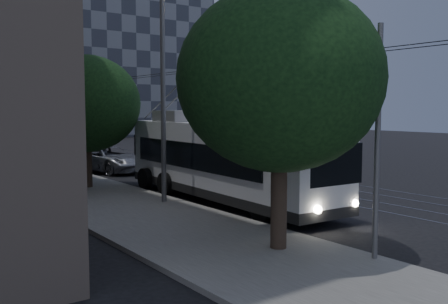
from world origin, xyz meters
TOP-DOWN VIEW (x-y plane):
  - ground at (0.00, 0.00)m, footprint 120.00×120.00m
  - sidewalk at (-7.50, 20.00)m, footprint 5.00×90.00m
  - tram_rails at (2.50, 20.00)m, footprint 4.52×90.00m
  - overhead_wires at (-4.97, 20.00)m, footprint 2.23×90.00m
  - building_distant_right at (18.00, 55.00)m, footprint 22.00×18.00m
  - trolleybus at (-3.33, -0.63)m, footprint 3.25×12.90m
  - pickup_silver at (-3.33, 11.33)m, footprint 4.01×6.25m
  - car_white_a at (-4.30, 14.67)m, footprint 2.13×4.40m
  - car_white_b at (-2.70, 19.57)m, footprint 3.43×5.32m
  - car_white_c at (-2.70, 29.00)m, footprint 2.94×4.51m
  - car_white_d at (-3.37, 30.32)m, footprint 2.89×4.57m
  - tree_0 at (-6.63, -7.86)m, footprint 5.49×5.49m
  - tree_1 at (-6.90, 5.43)m, footprint 5.16×5.16m
  - tree_2 at (-6.50, 12.36)m, footprint 4.72×4.72m
  - tree_3 at (-7.00, 20.18)m, footprint 4.70×4.70m
  - tree_4 at (-6.50, 24.00)m, footprint 5.22×5.22m
  - streetlamp_near at (-5.39, -0.07)m, footprint 2.25×0.44m
  - streetlamp_far at (-5.38, 21.75)m, footprint 2.50×0.44m

SIDE VIEW (x-z plane):
  - ground at x=0.00m, z-range 0.00..0.00m
  - tram_rails at x=2.50m, z-range 0.00..0.02m
  - sidewalk at x=-7.50m, z-range 0.00..0.15m
  - car_white_c at x=-2.70m, z-range 0.00..1.40m
  - car_white_b at x=-2.70m, z-range 0.00..1.43m
  - car_white_a at x=-4.30m, z-range 0.00..1.45m
  - car_white_d at x=-3.37m, z-range 0.00..1.45m
  - pickup_silver at x=-3.33m, z-range 0.00..1.60m
  - trolleybus at x=-3.33m, z-range -1.05..4.58m
  - overhead_wires at x=-4.97m, z-range 0.47..6.47m
  - tree_3 at x=-7.00m, z-range 0.92..7.02m
  - tree_1 at x=-6.90m, z-range 0.91..7.38m
  - tree_2 at x=-6.50m, z-range 1.12..7.63m
  - tree_4 at x=-6.50m, z-range 1.12..8.10m
  - tree_0 at x=-6.63m, z-range 1.10..8.27m
  - streetlamp_near at x=-5.39m, z-range 0.99..10.17m
  - streetlamp_far at x=-5.38m, z-range 1.04..11.41m
  - building_distant_right at x=18.00m, z-range 0.00..24.00m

